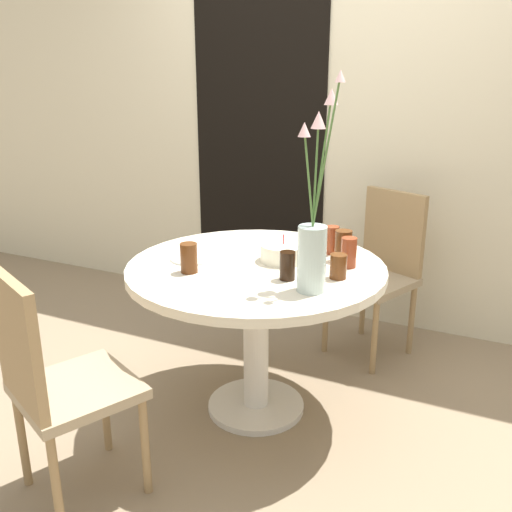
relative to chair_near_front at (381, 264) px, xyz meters
name	(u,v)px	position (x,y,z in m)	size (l,w,h in m)	color
ground_plane	(256,408)	(-0.36, -0.86, -0.52)	(16.00, 16.00, 0.00)	#89755B
wall_back	(346,112)	(-0.36, 0.40, 0.78)	(8.00, 0.05, 2.60)	beige
doorway_panel	(259,153)	(-0.92, 0.37, 0.51)	(0.90, 0.01, 2.05)	black
dining_table	(256,292)	(-0.36, -0.86, 0.08)	(1.14, 1.14, 0.73)	beige
chair_near_front	(381,264)	(0.00, 0.00, 0.00)	(0.52, 0.52, 0.91)	#9E896B
chair_right_flank	(53,377)	(-0.76, -1.70, 0.00)	(0.53, 0.53, 0.91)	#9E896B
birthday_cake	(283,253)	(-0.27, -0.76, 0.25)	(0.21, 0.21, 0.12)	white
flower_vase	(313,236)	(-0.04, -1.03, 0.43)	(0.15, 0.22, 0.82)	#B2C6C1
side_plate	(192,258)	(-0.66, -0.91, 0.22)	(0.20, 0.20, 0.01)	white
drink_glass_0	(349,253)	(0.01, -0.72, 0.28)	(0.07, 0.07, 0.13)	maroon
drink_glass_1	(189,258)	(-0.58, -1.07, 0.28)	(0.07, 0.07, 0.13)	#51280F
drink_glass_2	(287,266)	(-0.17, -0.97, 0.27)	(0.06, 0.06, 0.12)	black
drink_glass_3	(343,246)	(-0.03, -0.64, 0.28)	(0.08, 0.08, 0.14)	#51280F
drink_glass_4	(338,266)	(0.01, -0.87, 0.26)	(0.07, 0.07, 0.10)	#51280F
drink_glass_5	(332,240)	(-0.11, -0.56, 0.28)	(0.06, 0.06, 0.13)	maroon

